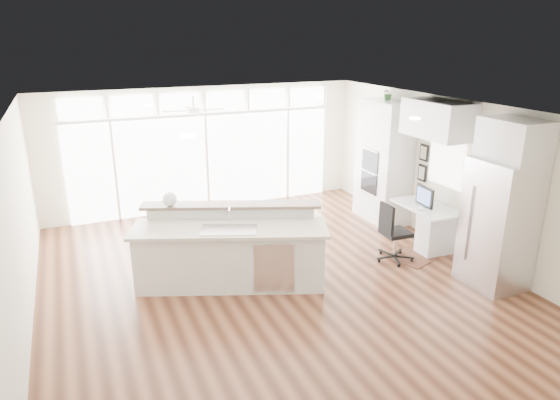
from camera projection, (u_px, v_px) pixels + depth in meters
name	position (u px, v px, depth m)	size (l,w,h in m)	color
floor	(276.00, 283.00, 7.91)	(7.00, 8.00, 0.02)	#442315
ceiling	(275.00, 112.00, 7.05)	(7.00, 8.00, 0.02)	white
wall_back	(205.00, 149.00, 10.96)	(7.00, 0.04, 2.70)	#ECE7CC
wall_front	(469.00, 349.00, 3.99)	(7.00, 0.04, 2.70)	#ECE7CC
wall_left	(15.00, 238.00, 6.16)	(0.04, 8.00, 2.70)	#ECE7CC
wall_right	(458.00, 177.00, 8.79)	(0.04, 8.00, 2.70)	#ECE7CC
glass_wall	(207.00, 163.00, 11.00)	(5.80, 0.06, 2.08)	white
transom_row	(204.00, 102.00, 10.58)	(5.90, 0.06, 0.40)	white
desk_window	(446.00, 162.00, 8.97)	(0.04, 0.85, 0.85)	white
ceiling_fan	(193.00, 105.00, 9.37)	(1.16, 1.16, 0.32)	white
recessed_lights	(270.00, 111.00, 7.23)	(3.40, 3.00, 0.02)	white
oven_cabinet	(384.00, 162.00, 10.27)	(0.64, 1.20, 2.50)	silver
desk_nook	(425.00, 226.00, 9.22)	(0.72, 1.30, 0.76)	silver
upper_cabinets	(438.00, 119.00, 8.61)	(0.64, 1.30, 0.64)	silver
refrigerator	(499.00, 224.00, 7.58)	(0.76, 0.90, 2.00)	silver
fridge_cabinet	(514.00, 140.00, 7.19)	(0.64, 0.90, 0.60)	silver
framed_photos	(423.00, 163.00, 9.56)	(0.06, 0.22, 0.80)	black
kitchen_island	(230.00, 250.00, 7.67)	(2.97, 1.12, 1.18)	silver
rug	(415.00, 256.00, 8.85)	(0.91, 0.65, 0.01)	#351910
office_chair	(396.00, 232.00, 8.55)	(0.54, 0.50, 1.04)	black
fishbowl	(170.00, 199.00, 7.80)	(0.23, 0.23, 0.23)	white
monitor	(425.00, 196.00, 9.00)	(0.08, 0.49, 0.40)	black
keyboard	(416.00, 208.00, 9.00)	(0.11, 0.29, 0.01)	silver
potted_plant	(388.00, 95.00, 9.84)	(0.24, 0.27, 0.21)	#265725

